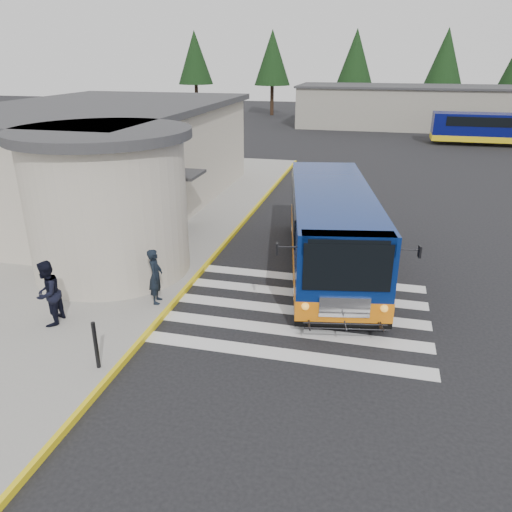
% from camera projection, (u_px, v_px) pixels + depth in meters
% --- Properties ---
extents(ground, '(140.00, 140.00, 0.00)m').
position_uv_depth(ground, '(312.00, 300.00, 15.52)').
color(ground, black).
rests_on(ground, ground).
extents(sidewalk, '(10.00, 34.00, 0.15)m').
position_uv_depth(sidewalk, '(113.00, 234.00, 21.08)').
color(sidewalk, gray).
rests_on(sidewalk, ground).
extents(curb_strip, '(0.12, 34.00, 0.16)m').
position_uv_depth(curb_strip, '(225.00, 243.00, 19.99)').
color(curb_strip, yellow).
rests_on(curb_strip, ground).
extents(station_building, '(12.70, 18.70, 4.80)m').
position_uv_depth(station_building, '(103.00, 160.00, 23.17)').
color(station_building, '#B6AC9A').
rests_on(station_building, ground).
extents(crosswalk, '(8.00, 5.35, 0.01)m').
position_uv_depth(crosswalk, '(292.00, 310.00, 14.91)').
color(crosswalk, silver).
rests_on(crosswalk, ground).
extents(depot_building, '(26.40, 8.40, 4.20)m').
position_uv_depth(depot_building, '(427.00, 107.00, 51.23)').
color(depot_building, gray).
rests_on(depot_building, ground).
extents(tree_line, '(58.40, 4.40, 10.00)m').
position_uv_depth(tree_line, '(430.00, 58.00, 56.62)').
color(tree_line, black).
rests_on(tree_line, ground).
extents(transit_bus, '(4.81, 10.41, 2.86)m').
position_uv_depth(transit_bus, '(331.00, 232.00, 17.34)').
color(transit_bus, navy).
rests_on(transit_bus, ground).
extents(pedestrian_a, '(0.54, 0.70, 1.70)m').
position_uv_depth(pedestrian_a, '(156.00, 276.00, 14.78)').
color(pedestrian_a, black).
rests_on(pedestrian_a, sidewalk).
extents(pedestrian_b, '(0.80, 0.98, 1.85)m').
position_uv_depth(pedestrian_b, '(48.00, 293.00, 13.55)').
color(pedestrian_b, black).
rests_on(pedestrian_b, sidewalk).
extents(bollard, '(0.10, 0.10, 1.22)m').
position_uv_depth(bollard, '(96.00, 345.00, 11.71)').
color(bollard, black).
rests_on(bollard, sidewalk).
extents(far_bus_a, '(8.64, 2.45, 2.23)m').
position_uv_depth(far_bus_a, '(486.00, 127.00, 41.74)').
color(far_bus_a, '#060B4D').
rests_on(far_bus_a, ground).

